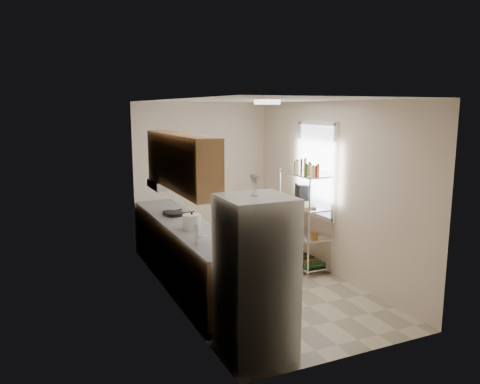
# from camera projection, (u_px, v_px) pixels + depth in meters

# --- Properties ---
(room) EXTENTS (2.52, 4.42, 2.62)m
(room) POSITION_uv_depth(u_px,v_px,m) (256.00, 195.00, 6.51)
(room) COLOR beige
(room) RESTS_ON ground
(counter_run) EXTENTS (0.63, 3.51, 0.90)m
(counter_run) POSITION_uv_depth(u_px,v_px,m) (185.00, 253.00, 6.68)
(counter_run) COLOR #B37F4C
(counter_run) RESTS_ON ground
(upper_cabinets) EXTENTS (0.33, 2.20, 0.72)m
(upper_cabinets) POSITION_uv_depth(u_px,v_px,m) (181.00, 161.00, 6.08)
(upper_cabinets) COLOR #B37F4C
(upper_cabinets) RESTS_ON room
(range_hood) EXTENTS (0.50, 0.60, 0.12)m
(range_hood) POSITION_uv_depth(u_px,v_px,m) (169.00, 184.00, 6.90)
(range_hood) COLOR #B7BABC
(range_hood) RESTS_ON room
(window) EXTENTS (0.06, 1.00, 1.46)m
(window) POSITION_uv_depth(u_px,v_px,m) (317.00, 170.00, 7.28)
(window) COLOR white
(window) RESTS_ON room
(bakers_rack) EXTENTS (0.45, 0.90, 1.73)m
(bakers_rack) POSITION_uv_depth(u_px,v_px,m) (306.00, 199.00, 7.22)
(bakers_rack) COLOR silver
(bakers_rack) RESTS_ON ground
(ceiling_dome) EXTENTS (0.34, 0.34, 0.05)m
(ceiling_dome) POSITION_uv_depth(u_px,v_px,m) (267.00, 102.00, 6.02)
(ceiling_dome) COLOR white
(ceiling_dome) RESTS_ON room
(refrigerator) EXTENTS (0.68, 0.68, 1.65)m
(refrigerator) POSITION_uv_depth(u_px,v_px,m) (255.00, 277.00, 4.68)
(refrigerator) COLOR silver
(refrigerator) RESTS_ON ground
(wine_glass_a) EXTENTS (0.07, 0.07, 0.19)m
(wine_glass_a) POSITION_uv_depth(u_px,v_px,m) (256.00, 187.00, 4.51)
(wine_glass_a) COLOR silver
(wine_glass_a) RESTS_ON refrigerator
(wine_glass_b) EXTENTS (0.07, 0.07, 0.21)m
(wine_glass_b) POSITION_uv_depth(u_px,v_px,m) (253.00, 185.00, 4.54)
(wine_glass_b) COLOR silver
(wine_glass_b) RESTS_ON refrigerator
(rice_cooker) EXTENTS (0.25, 0.25, 0.20)m
(rice_cooker) POSITION_uv_depth(u_px,v_px,m) (192.00, 222.00, 6.24)
(rice_cooker) COLOR silver
(rice_cooker) RESTS_ON counter_run
(frying_pan_large) EXTENTS (0.31, 0.31, 0.05)m
(frying_pan_large) POSITION_uv_depth(u_px,v_px,m) (175.00, 214.00, 7.03)
(frying_pan_large) COLOR black
(frying_pan_large) RESTS_ON counter_run
(frying_pan_small) EXTENTS (0.28, 0.28, 0.04)m
(frying_pan_small) POSITION_uv_depth(u_px,v_px,m) (169.00, 212.00, 7.15)
(frying_pan_small) COLOR black
(frying_pan_small) RESTS_ON counter_run
(cutting_board) EXTENTS (0.47, 0.53, 0.03)m
(cutting_board) POSITION_uv_depth(u_px,v_px,m) (301.00, 206.00, 7.14)
(cutting_board) COLOR tan
(cutting_board) RESTS_ON bakers_rack
(espresso_machine) EXTENTS (0.22, 0.28, 0.28)m
(espresso_machine) POSITION_uv_depth(u_px,v_px,m) (302.00, 192.00, 7.57)
(espresso_machine) COLOR black
(espresso_machine) RESTS_ON bakers_rack
(storage_bag) EXTENTS (0.13, 0.17, 0.17)m
(storage_bag) POSITION_uv_depth(u_px,v_px,m) (292.00, 224.00, 7.58)
(storage_bag) COLOR #AC1516
(storage_bag) RESTS_ON bakers_rack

